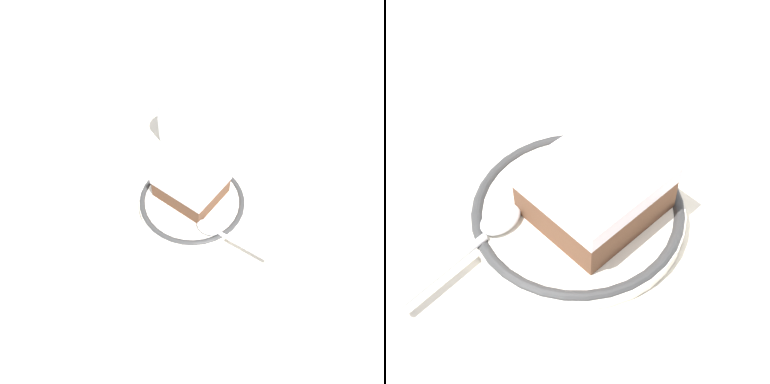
# 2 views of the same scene
# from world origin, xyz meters

# --- Properties ---
(ground_plane) EXTENTS (2.40, 2.40, 0.00)m
(ground_plane) POSITION_xyz_m (0.00, 0.00, 0.00)
(ground_plane) COLOR #B7B2A8
(placemat) EXTENTS (0.42, 0.36, 0.00)m
(placemat) POSITION_xyz_m (0.00, 0.00, 0.00)
(placemat) COLOR beige
(placemat) RESTS_ON ground_plane
(plate) EXTENTS (0.18, 0.18, 0.02)m
(plate) POSITION_xyz_m (0.04, 0.03, 0.01)
(plate) COLOR silver
(plate) RESTS_ON placemat
(cake_slice) EXTENTS (0.11, 0.10, 0.05)m
(cake_slice) POSITION_xyz_m (0.03, 0.04, 0.04)
(cake_slice) COLOR brown
(cake_slice) RESTS_ON plate
(spoon) EXTENTS (0.12, 0.04, 0.01)m
(spoon) POSITION_xyz_m (0.11, 0.00, 0.02)
(spoon) COLOR silver
(spoon) RESTS_ON plate
(napkin) EXTENTS (0.17, 0.17, 0.00)m
(napkin) POSITION_xyz_m (-0.14, -0.00, 0.00)
(napkin) COLOR white
(napkin) RESTS_ON placemat
(sugar_packet) EXTENTS (0.06, 0.04, 0.01)m
(sugar_packet) POSITION_xyz_m (-0.07, -0.04, 0.00)
(sugar_packet) COLOR white
(sugar_packet) RESTS_ON placemat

